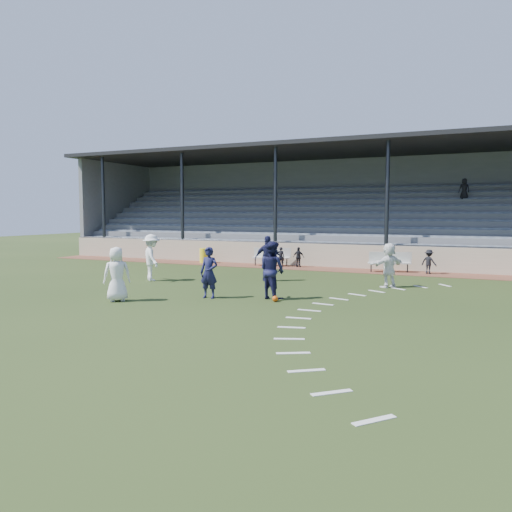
{
  "coord_description": "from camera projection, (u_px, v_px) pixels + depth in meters",
  "views": [
    {
      "loc": [
        7.38,
        -13.73,
        2.86
      ],
      "look_at": [
        0.0,
        2.5,
        1.3
      ],
      "focal_mm": 35.0,
      "sensor_mm": 36.0,
      "label": 1
    }
  ],
  "objects": [
    {
      "name": "player_white_lead",
      "position": [
        117.0,
        274.0,
        16.05
      ],
      "size": [
        1.01,
        1.0,
        1.76
      ],
      "primitive_type": "imported",
      "rotation": [
        0.0,
        0.0,
        3.9
      ],
      "color": "white",
      "rests_on": "ground"
    },
    {
      "name": "trash_bin",
      "position": [
        204.0,
        256.0,
        28.14
      ],
      "size": [
        0.51,
        0.51,
        0.82
      ],
      "primitive_type": "cylinder",
      "color": "yellow",
      "rests_on": "cinder_track"
    },
    {
      "name": "ground",
      "position": [
        223.0,
        303.0,
        15.74
      ],
      "size": [
        90.0,
        90.0,
        0.0
      ],
      "primitive_type": "plane",
      "color": "#273716",
      "rests_on": "ground"
    },
    {
      "name": "player_navy_mid",
      "position": [
        272.0,
        270.0,
        16.47
      ],
      "size": [
        1.15,
        1.04,
        1.92
      ],
      "primitive_type": "imported",
      "rotation": [
        0.0,
        0.0,
        2.73
      ],
      "color": "#16173D",
      "rests_on": "ground"
    },
    {
      "name": "sub_left_far",
      "position": [
        299.0,
        257.0,
        25.98
      ],
      "size": [
        0.62,
        0.28,
        1.04
      ],
      "primitive_type": "imported",
      "rotation": [
        0.0,
        0.0,
        3.1
      ],
      "color": "black",
      "rests_on": "cinder_track"
    },
    {
      "name": "retaining_wall",
      "position": [
        327.0,
        256.0,
        26.16
      ],
      "size": [
        34.0,
        0.18,
        1.2
      ],
      "primitive_type": "cube",
      "color": "#C0AF94",
      "rests_on": "ground"
    },
    {
      "name": "football",
      "position": [
        275.0,
        299.0,
        16.0
      ],
      "size": [
        0.19,
        0.19,
        0.19
      ],
      "primitive_type": "sphere",
      "color": "#CA4F0B",
      "rests_on": "ground"
    },
    {
      "name": "penalty_arc",
      "position": [
        352.0,
        314.0,
        14.04
      ],
      "size": [
        3.89,
        14.63,
        0.01
      ],
      "color": "white",
      "rests_on": "ground"
    },
    {
      "name": "cinder_track",
      "position": [
        321.0,
        269.0,
        25.26
      ],
      "size": [
        34.0,
        2.0,
        0.02
      ],
      "primitive_type": "cube",
      "color": "brown",
      "rests_on": "ground"
    },
    {
      "name": "player_white_wing",
      "position": [
        152.0,
        258.0,
        20.86
      ],
      "size": [
        1.43,
        1.37,
        1.95
      ],
      "primitive_type": "imported",
      "rotation": [
        0.0,
        0.0,
        2.45
      ],
      "color": "white",
      "rests_on": "ground"
    },
    {
      "name": "bench_right",
      "position": [
        390.0,
        260.0,
        23.87
      ],
      "size": [
        2.03,
        1.06,
        0.95
      ],
      "rotation": [
        0.0,
        0.0,
        0.32
      ],
      "color": "silver",
      "rests_on": "cinder_track"
    },
    {
      "name": "sub_right",
      "position": [
        429.0,
        262.0,
        23.12
      ],
      "size": [
        0.83,
        0.66,
        1.13
      ],
      "primitive_type": "imported",
      "rotation": [
        0.0,
        0.0,
        2.76
      ],
      "color": "black",
      "rests_on": "cinder_track"
    },
    {
      "name": "sub_left_near",
      "position": [
        281.0,
        257.0,
        26.16
      ],
      "size": [
        0.43,
        0.33,
        1.04
      ],
      "primitive_type": "imported",
      "rotation": [
        0.0,
        0.0,
        3.38
      ],
      "color": "black",
      "rests_on": "cinder_track"
    },
    {
      "name": "bench_left",
      "position": [
        272.0,
        255.0,
        26.71
      ],
      "size": [
        2.04,
        0.96,
        0.95
      ],
      "rotation": [
        0.0,
        0.0,
        0.26
      ],
      "color": "silver",
      "rests_on": "cinder_track"
    },
    {
      "name": "player_navy_lead",
      "position": [
        209.0,
        273.0,
        16.61
      ],
      "size": [
        0.65,
        0.44,
        1.72
      ],
      "primitive_type": "imported",
      "rotation": [
        0.0,
        0.0,
        0.05
      ],
      "color": "#16173D",
      "rests_on": "ground"
    },
    {
      "name": "player_white_back",
      "position": [
        389.0,
        265.0,
        19.02
      ],
      "size": [
        1.34,
        1.57,
        1.7
      ],
      "primitive_type": "imported",
      "rotation": [
        0.0,
        0.0,
        4.08
      ],
      "color": "white",
      "rests_on": "ground"
    },
    {
      "name": "player_navy_wing",
      "position": [
        268.0,
        258.0,
        20.81
      ],
      "size": [
        1.2,
        0.84,
        1.89
      ],
      "primitive_type": "imported",
      "rotation": [
        0.0,
        0.0,
        3.53
      ],
      "color": "#16173D",
      "rests_on": "ground"
    },
    {
      "name": "grandstand",
      "position": [
        350.0,
        223.0,
        30.29
      ],
      "size": [
        34.6,
        9.0,
        6.61
      ],
      "color": "slate",
      "rests_on": "ground"
    }
  ]
}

